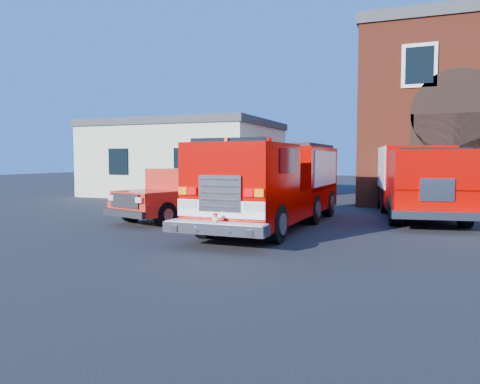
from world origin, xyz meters
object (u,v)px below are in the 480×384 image
at_px(fire_engine, 275,183).
at_px(pickup_truck, 187,195).
at_px(side_building, 187,158).
at_px(secondary_truck, 417,178).

bearing_deg(fire_engine, pickup_truck, 170.19).
distance_m(side_building, fire_engine, 14.15).
bearing_deg(pickup_truck, side_building, 117.85).
bearing_deg(fire_engine, side_building, 129.20).
xyz_separation_m(side_building, pickup_truck, (5.47, -10.35, -1.35)).
bearing_deg(pickup_truck, fire_engine, -9.81).
bearing_deg(secondary_truck, fire_engine, -133.36).
bearing_deg(pickup_truck, secondary_truck, 26.44).
relative_size(pickup_truck, secondary_truck, 0.70).
xyz_separation_m(side_building, fire_engine, (8.93, -10.94, -0.82)).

